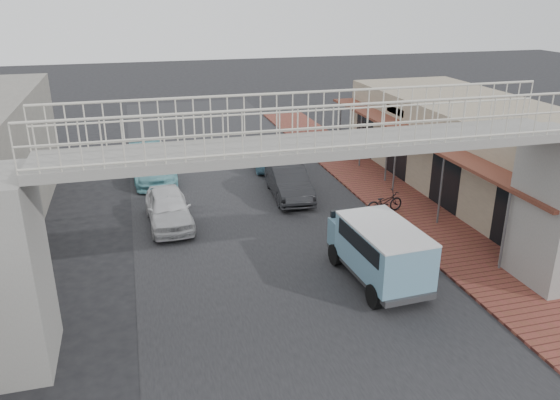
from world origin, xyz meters
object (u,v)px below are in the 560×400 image
white_hatchback (169,208)px  motorcycle_far (352,150)px  arrow_sign (402,138)px  angkot_far (152,166)px  angkot_van (380,246)px  motorcycle_near (384,202)px  angkot_curb (272,152)px  street_clock (538,214)px  dark_sedan (289,182)px

white_hatchback → motorcycle_far: 12.45m
white_hatchback → motorcycle_far: bearing=29.5°
arrow_sign → angkot_far: bearing=-175.2°
white_hatchback → angkot_van: bearing=-48.9°
white_hatchback → motorcycle_near: 8.93m
angkot_curb → angkot_far: (-6.40, -0.91, 0.04)m
angkot_van → street_clock: street_clock is taller
angkot_curb → arrow_sign: size_ratio=1.79×
dark_sedan → street_clock: bearing=-55.8°
motorcycle_near → arrow_sign: 4.63m
arrow_sign → angkot_van: bearing=-98.0°
dark_sedan → motorcycle_far: size_ratio=2.96×
angkot_curb → arrow_sign: arrow_sign is taller
white_hatchback → arrow_sign: size_ratio=1.54×
angkot_curb → street_clock: size_ratio=1.86×
angkot_far → motorcycle_far: 10.98m
dark_sedan → motorcycle_far: (5.05, 4.79, -0.18)m
angkot_far → angkot_van: bearing=-66.5°
street_clock → white_hatchback: bearing=154.9°
street_clock → motorcycle_near: bearing=118.8°
motorcycle_far → street_clock: bearing=-175.4°
motorcycle_far → angkot_van: bearing=164.1°
motorcycle_near → angkot_van: bearing=143.4°
angkot_far → arrow_sign: 12.35m
angkot_curb → motorcycle_far: (4.56, -0.30, -0.13)m
white_hatchback → angkot_far: size_ratio=0.85×
dark_sedan → angkot_van: angkot_van is taller
white_hatchback → dark_sedan: 5.81m
motorcycle_far → street_clock: street_clock is taller
angkot_far → street_clock: 17.73m
motorcycle_near → arrow_sign: arrow_sign is taller
angkot_curb → motorcycle_far: angkot_curb is taller
dark_sedan → arrow_sign: arrow_sign is taller
angkot_van → motorcycle_far: angkot_van is taller
angkot_van → motorcycle_near: 5.87m
angkot_van → arrow_sign: bearing=56.4°
white_hatchback → motorcycle_near: size_ratio=2.39×
angkot_curb → motorcycle_near: size_ratio=2.78×
angkot_van → street_clock: size_ratio=1.63×
arrow_sign → motorcycle_far: bearing=121.8°
motorcycle_near → motorcycle_far: bearing=-21.9°
angkot_far → motorcycle_near: (9.20, -7.27, -0.16)m
angkot_curb → motorcycle_near: angkot_curb is taller
dark_sedan → angkot_far: (-5.91, 4.17, -0.01)m
angkot_curb → arrow_sign: 7.21m
angkot_van → street_clock: (4.87, -1.04, 0.96)m
street_clock → motorcycle_far: bearing=101.1°
angkot_curb → motorcycle_far: size_ratio=3.28×
white_hatchback → angkot_van: angkot_van is taller
white_hatchback → arrow_sign: (11.29, 2.19, 1.57)m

